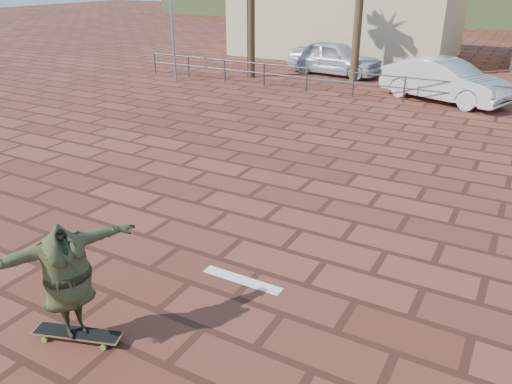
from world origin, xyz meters
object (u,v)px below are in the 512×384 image
(car_silver, at_px, (335,58))
(car_white, at_px, (445,80))
(longboard, at_px, (78,334))
(skateboarder, at_px, (68,281))

(car_silver, xyz_separation_m, car_white, (5.56, -3.00, 0.01))
(longboard, relative_size, skateboarder, 0.62)
(car_silver, bearing_deg, car_white, -112.39)
(longboard, distance_m, car_silver, 19.90)
(skateboarder, relative_size, car_silver, 0.45)
(car_white, bearing_deg, skateboarder, -166.21)
(longboard, bearing_deg, skateboarder, -115.89)
(longboard, xyz_separation_m, car_silver, (-3.79, 19.52, 0.68))
(longboard, distance_m, car_white, 16.63)
(longboard, bearing_deg, car_silver, 82.22)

